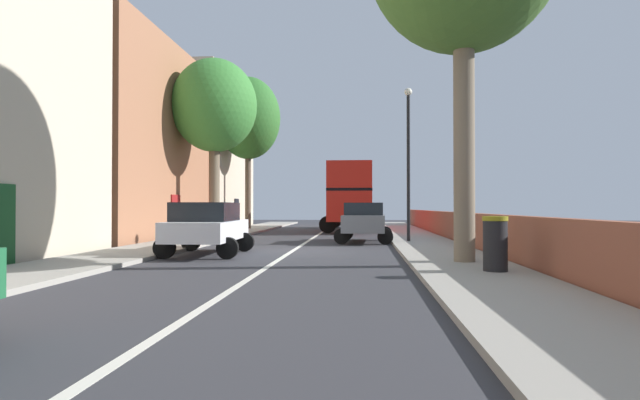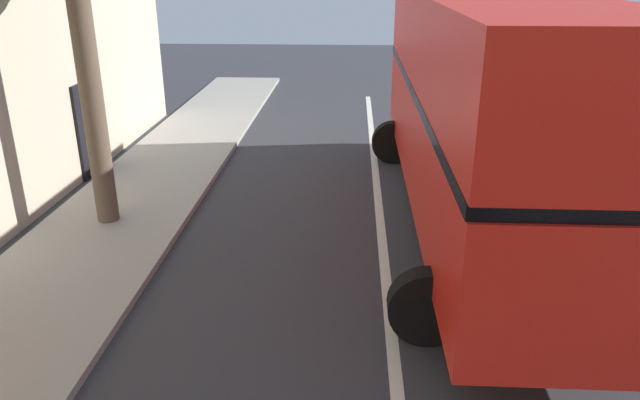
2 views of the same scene
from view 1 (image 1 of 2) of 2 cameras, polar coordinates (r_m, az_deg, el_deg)
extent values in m
plane|color=#333338|center=(18.19, -2.93, -5.57)|extent=(84.00, 84.00, 0.00)
cube|color=silver|center=(18.19, -2.93, -5.56)|extent=(0.16, 54.00, 0.01)
cube|color=#9E998E|center=(19.45, -17.46, -5.05)|extent=(2.60, 60.00, 0.12)
cube|color=#9E998E|center=(18.20, 12.61, -5.36)|extent=(2.60, 60.00, 0.12)
cube|color=#9E6647|center=(26.52, -19.76, 6.14)|extent=(4.00, 11.52, 9.38)
cube|color=maroon|center=(25.56, -15.65, -1.79)|extent=(0.08, 1.10, 2.10)
cube|color=beige|center=(37.77, -12.18, 4.97)|extent=(4.00, 11.52, 10.56)
cube|color=black|center=(37.05, -9.19, -1.48)|extent=(0.08, 1.10, 2.10)
cube|color=brown|center=(18.44, 17.39, -3.45)|extent=(0.36, 54.00, 1.30)
cube|color=red|center=(33.51, 3.47, -0.71)|extent=(2.51, 10.97, 1.70)
cube|color=black|center=(33.52, 3.47, 0.88)|extent=(2.53, 10.86, 0.16)
cube|color=red|center=(33.55, 3.47, 2.30)|extent=(2.51, 10.97, 1.50)
cube|color=black|center=(38.97, 3.64, -0.59)|extent=(2.20, 0.06, 1.19)
cylinder|color=black|center=(37.30, 1.62, -2.33)|extent=(1.00, 0.30, 1.00)
cylinder|color=black|center=(37.25, 5.56, -2.33)|extent=(1.00, 0.30, 1.00)
cylinder|color=black|center=(29.85, 0.86, -2.72)|extent=(1.00, 0.30, 1.00)
cylinder|color=black|center=(29.79, 5.78, -2.72)|extent=(1.00, 0.30, 1.00)
cube|color=slate|center=(22.33, 4.93, -2.55)|extent=(1.89, 4.28, 0.69)
cube|color=black|center=(22.11, 4.91, -0.99)|extent=(1.67, 2.38, 0.52)
cylinder|color=black|center=(23.70, 2.91, -3.67)|extent=(0.65, 0.25, 0.64)
cylinder|color=black|center=(23.64, 7.19, -3.67)|extent=(0.65, 0.25, 0.64)
cylinder|color=black|center=(21.10, 2.41, -4.03)|extent=(0.65, 0.25, 0.64)
cylinder|color=black|center=(21.03, 7.21, -4.04)|extent=(0.65, 0.25, 0.64)
cube|color=silver|center=(16.82, -12.28, -3.28)|extent=(1.98, 4.30, 0.60)
cube|color=black|center=(16.60, -12.46, -1.27)|extent=(1.76, 2.39, 0.58)
cylinder|color=black|center=(18.36, -14.06, -4.50)|extent=(0.65, 0.24, 0.64)
cylinder|color=black|center=(17.92, -8.31, -4.61)|extent=(0.65, 0.24, 0.64)
cylinder|color=black|center=(15.87, -16.78, -5.08)|extent=(0.65, 0.24, 0.64)
cylinder|color=black|center=(15.36, -10.16, -5.25)|extent=(0.65, 0.24, 0.64)
cylinder|color=brown|center=(25.70, -11.58, 2.06)|extent=(0.53, 0.53, 5.33)
ellipsoid|color=#387F33|center=(26.15, -11.56, 10.18)|extent=(4.14, 4.14, 4.56)
cylinder|color=#7A6B56|center=(13.98, 15.59, 7.76)|extent=(0.54, 0.54, 6.94)
cylinder|color=brown|center=(33.98, -7.94, 2.07)|extent=(0.39, 0.39, 6.15)
ellipsoid|color=#2D6B28|center=(34.43, -7.92, 8.94)|extent=(4.18, 4.18, 5.36)
cylinder|color=black|center=(21.61, 9.72, 3.49)|extent=(0.14, 0.14, 6.00)
sphere|color=silver|center=(22.06, 9.71, 11.67)|extent=(0.32, 0.32, 0.32)
cylinder|color=black|center=(11.98, 18.76, -4.82)|extent=(0.52, 0.52, 1.10)
cylinder|color=olive|center=(11.95, 18.75, -1.95)|extent=(0.55, 0.55, 0.10)
camera|label=2|loc=(23.59, -2.62, 6.48)|focal=33.65mm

